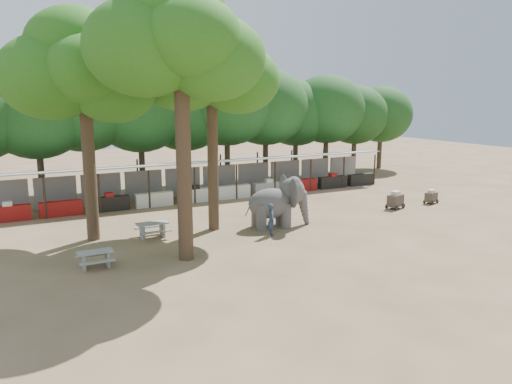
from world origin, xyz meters
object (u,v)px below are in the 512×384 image
picnic_table_far (152,228)px  cart_front (395,200)px  yard_tree_back (207,64)px  elephant (279,202)px  cart_back (431,197)px  yard_tree_center (176,39)px  picnic_table_near (95,257)px  yard_tree_left (79,69)px  handler (271,220)px

picnic_table_far → cart_front: (15.37, -0.66, 0.05)m
yard_tree_back → cart_front: size_ratio=8.65×
elephant → cart_back: elephant is taller
yard_tree_back → yard_tree_center: bearing=-126.9°
cart_back → picnic_table_near: bearing=170.9°
yard_tree_back → elephant: bearing=-21.4°
yard_tree_left → cart_front: (18.15, -1.94, -7.65)m
yard_tree_center → elephant: (6.43, 2.66, -7.85)m
cart_front → cart_back: cart_front is taller
yard_tree_back → yard_tree_left: bearing=170.5°
picnic_table_far → cart_back: bearing=-3.8°
handler → cart_front: 10.07m
yard_tree_left → yard_tree_back: bearing=-9.5°
picnic_table_near → yard_tree_left: bearing=83.9°
yard_tree_left → picnic_table_far: 8.28m
yard_tree_back → picnic_table_near: yard_tree_back is taller
yard_tree_center → cart_back: size_ratio=11.19×
cart_front → picnic_table_far: bearing=160.7°
picnic_table_far → yard_tree_center: bearing=-88.6°
elephant → yard_tree_back: bearing=168.6°
yard_tree_center → yard_tree_back: 5.04m
handler → picnic_table_far: 5.96m
yard_tree_back → picnic_table_near: 10.98m
elephant → picnic_table_near: 10.25m
yard_tree_left → handler: 11.65m
handler → picnic_table_far: (-5.45, 2.39, -0.32)m
yard_tree_left → elephant: 11.88m
yard_tree_center → cart_front: size_ratio=9.17×
yard_tree_left → yard_tree_back: yard_tree_back is taller
picnic_table_far → yard_tree_left: bearing=153.3°
handler → picnic_table_far: bearing=88.2°
cart_front → cart_back: (3.17, 0.06, -0.10)m
yard_tree_left → cart_front: bearing=-6.1°
cart_back → yard_tree_center: bearing=173.6°
yard_tree_left → yard_tree_back: (6.00, -1.00, 0.34)m
picnic_table_near → cart_back: bearing=7.7°
yard_tree_back → handler: (2.23, -2.67, -7.72)m
cart_front → cart_back: 3.18m
elephant → cart_back: (11.90, 0.46, -0.90)m
elephant → cart_front: elephant is taller
elephant → cart_front: 8.77m
yard_tree_center → elephant: yard_tree_center is taller
elephant → handler: 1.86m
picnic_table_far → cart_front: 15.38m
yard_tree_left → yard_tree_center: bearing=-59.0°
picnic_table_far → cart_front: size_ratio=1.21×
cart_back → picnic_table_far: bearing=162.1°
yard_tree_center → picnic_table_near: (-3.55, 0.47, -8.75)m
picnic_table_far → cart_back: size_ratio=1.48×
yard_tree_back → picnic_table_near: bearing=-151.7°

